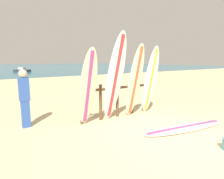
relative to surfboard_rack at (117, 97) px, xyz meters
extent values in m
plane|color=beige|center=(0.15, -2.38, -0.65)|extent=(120.00, 120.00, 0.00)
cylinder|color=brown|center=(-1.26, 0.00, -0.11)|extent=(0.09, 0.09, 1.09)
cylinder|color=brown|center=(-0.63, 0.00, -0.11)|extent=(0.09, 0.09, 1.09)
cylinder|color=brown|center=(0.00, 0.00, -0.11)|extent=(0.09, 0.09, 1.09)
cylinder|color=brown|center=(0.63, 0.00, -0.11)|extent=(0.09, 0.09, 1.09)
cylinder|color=brown|center=(1.26, 0.00, -0.11)|extent=(0.09, 0.09, 1.09)
cylinder|color=brown|center=(0.00, 0.00, 0.29)|extent=(2.62, 0.08, 0.08)
ellipsoid|color=beige|center=(-1.22, -0.32, 0.42)|extent=(0.51, 0.69, 2.14)
cube|color=#A53F8C|center=(-1.22, -0.32, 0.42)|extent=(0.11, 0.64, 1.97)
ellipsoid|color=white|center=(-0.37, -0.38, 0.64)|extent=(0.59, 0.82, 2.59)
cube|color=#B73338|center=(-0.37, -0.38, 0.64)|extent=(0.13, 0.75, 2.39)
ellipsoid|color=beige|center=(0.40, -0.38, 0.50)|extent=(0.52, 0.65, 2.31)
cube|color=#CC5933|center=(0.40, -0.38, 0.50)|extent=(0.11, 0.61, 2.13)
ellipsoid|color=white|center=(1.12, -0.35, 0.48)|extent=(0.55, 0.65, 2.26)
cube|color=gold|center=(1.12, -0.35, 0.48)|extent=(0.16, 0.57, 2.09)
ellipsoid|color=silver|center=(0.79, -1.94, -0.62)|extent=(2.65, 1.01, 0.07)
cube|color=#A53F8C|center=(0.79, -1.94, -0.62)|extent=(2.37, 0.54, 0.08)
cube|color=#3359B2|center=(-2.62, 0.62, -0.29)|extent=(0.21, 0.15, 0.73)
cube|color=#3359B2|center=(-2.62, 0.62, 0.39)|extent=(0.26, 0.17, 0.62)
sphere|color=beige|center=(-2.62, 0.62, 0.81)|extent=(0.21, 0.21, 0.21)
cube|color=#333842|center=(1.75, 27.59, -0.47)|extent=(2.48, 2.45, 0.35)
cube|color=silver|center=(1.75, 27.59, -0.11)|extent=(1.15, 1.15, 0.36)
camera|label=1|loc=(-3.49, -4.70, 1.15)|focal=29.90mm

